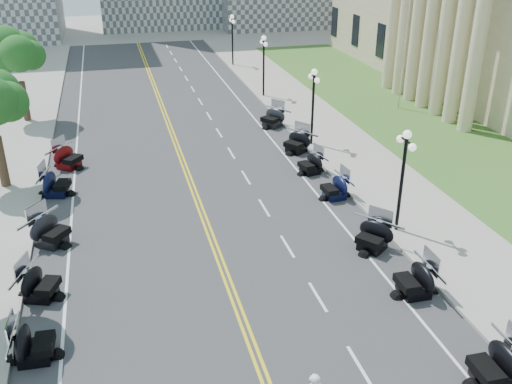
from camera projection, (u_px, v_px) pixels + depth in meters
ground at (239, 310)px, 21.67m from camera, size 160.00×160.00×0.00m
road at (197, 198)px, 30.42m from camera, size 16.00×90.00×0.01m
centerline_yellow_a at (194, 198)px, 30.39m from camera, size 0.12×90.00×0.00m
centerline_yellow_b at (199, 198)px, 30.44m from camera, size 0.12×90.00×0.00m
edge_line_north at (310, 186)px, 31.87m from camera, size 0.12×90.00×0.00m
edge_line_south at (72, 212)px, 28.96m from camera, size 0.12×90.00×0.00m
lane_dash_5 at (359, 366)px, 18.89m from camera, size 0.12×2.00×0.00m
lane_dash_6 at (318, 297)px, 22.39m from camera, size 0.12×2.00×0.00m
lane_dash_7 at (287, 246)px, 25.89m from camera, size 0.12×2.00×0.00m
lane_dash_8 at (264, 208)px, 29.39m from camera, size 0.12×2.00×0.00m
lane_dash_9 at (246, 177)px, 32.89m from camera, size 0.12×2.00×0.00m
lane_dash_10 at (231, 153)px, 36.39m from camera, size 0.12×2.00×0.00m
lane_dash_11 at (219, 133)px, 39.89m from camera, size 0.12×2.00×0.00m
lane_dash_12 at (209, 116)px, 43.39m from camera, size 0.12×2.00×0.00m
lane_dash_13 at (200, 101)px, 46.89m from camera, size 0.12×2.00×0.00m
lane_dash_14 at (193, 89)px, 50.39m from camera, size 0.12×2.00×0.00m
lane_dash_15 at (186, 78)px, 53.89m from camera, size 0.12×2.00×0.00m
lane_dash_16 at (181, 69)px, 57.39m from camera, size 0.12×2.00×0.00m
lane_dash_17 at (176, 60)px, 60.89m from camera, size 0.12×2.00×0.00m
lane_dash_18 at (171, 53)px, 64.39m from camera, size 0.12×2.00×0.00m
lane_dash_19 at (167, 46)px, 67.90m from camera, size 0.12×2.00×0.00m
sidewalk_north at (377, 177)px, 32.77m from camera, size 5.00×90.00×0.15m
lawn at (418, 125)px, 41.37m from camera, size 9.00×60.00×0.10m
street_lamp_2 at (402, 182)px, 26.01m from camera, size 0.50×1.20×4.90m
street_lamp_3 at (313, 108)px, 36.51m from camera, size 0.50×1.20×4.90m
street_lamp_4 at (264, 66)px, 47.01m from camera, size 0.50×1.20×4.90m
street_lamp_5 at (232, 40)px, 57.51m from camera, size 0.50×1.20×4.90m
flagpole at (405, 45)px, 42.87m from camera, size 1.10×0.20×10.00m
tree_4 at (17, 57)px, 40.12m from camera, size 4.80×4.80×9.20m
motorcycle_n_4 at (497, 364)px, 17.86m from camera, size 2.28×2.28×1.56m
motorcycle_n_5 at (415, 279)px, 22.25m from camera, size 2.14×2.14×1.48m
motorcycle_n_6 at (373, 235)px, 25.37m from camera, size 2.95×2.95×1.47m
motorcycle_n_7 at (335, 186)px, 30.16m from camera, size 2.14×2.14×1.38m
motorcycle_n_8 at (311, 163)px, 33.21m from camera, size 2.29×2.29×1.32m
motorcycle_n_9 at (297, 141)px, 36.26m from camera, size 2.96×2.96×1.48m
motorcycle_n_10 at (272, 117)px, 40.80m from camera, size 2.99×2.99×1.51m
motorcycle_s_5 at (33, 342)px, 18.92m from camera, size 2.15×2.15×1.43m
motorcycle_s_6 at (39, 282)px, 22.06m from camera, size 2.63×2.63×1.43m
motorcycle_s_7 at (50, 229)px, 25.76m from camera, size 3.11×3.11×1.55m
motorcycle_s_8 at (56, 182)px, 30.45m from camera, size 2.61×2.61×1.51m
motorcycle_s_9 at (68, 156)px, 33.91m from camera, size 2.98×2.98×1.49m
cyclist_rider at (314, 380)px, 15.68m from camera, size 0.65×0.42×1.77m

